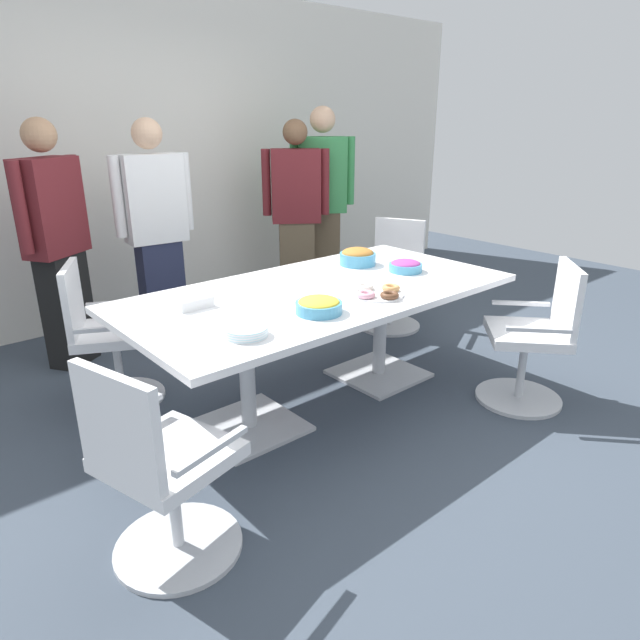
% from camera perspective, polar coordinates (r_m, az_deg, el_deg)
% --- Properties ---
extents(ground_plane, '(10.00, 10.00, 0.01)m').
position_cam_1_polar(ground_plane, '(3.68, 0.00, -8.13)').
color(ground_plane, '#3D4754').
extents(back_wall, '(8.00, 0.10, 2.80)m').
position_cam_1_polar(back_wall, '(5.31, -17.83, 15.57)').
color(back_wall, white).
rests_on(back_wall, ground).
extents(conference_table, '(2.40, 1.20, 0.75)m').
position_cam_1_polar(conference_table, '(3.43, 0.00, 1.18)').
color(conference_table, white).
rests_on(conference_table, ground).
extents(office_chair_0, '(0.72, 0.72, 0.91)m').
position_cam_1_polar(office_chair_0, '(4.86, 7.42, 4.05)').
color(office_chair_0, silver).
rests_on(office_chair_0, ground).
extents(office_chair_1, '(0.73, 0.73, 0.91)m').
position_cam_1_polar(office_chair_1, '(3.75, -21.01, -2.10)').
color(office_chair_1, silver).
rests_on(office_chair_1, ground).
extents(office_chair_2, '(0.66, 0.66, 0.91)m').
position_cam_1_polar(office_chair_2, '(2.38, -16.03, -14.93)').
color(office_chair_2, silver).
rests_on(office_chair_2, ground).
extents(office_chair_3, '(0.76, 0.76, 0.91)m').
position_cam_1_polar(office_chair_3, '(3.75, 21.06, -2.13)').
color(office_chair_3, silver).
rests_on(office_chair_3, ground).
extents(person_standing_0, '(0.56, 0.42, 1.74)m').
position_cam_1_polar(person_standing_0, '(4.33, -25.30, 7.10)').
color(person_standing_0, black).
rests_on(person_standing_0, ground).
extents(person_standing_1, '(0.61, 0.26, 1.73)m').
position_cam_1_polar(person_standing_1, '(4.53, -16.35, 8.68)').
color(person_standing_1, '#232842').
rests_on(person_standing_1, ground).
extents(person_standing_2, '(0.55, 0.43, 1.72)m').
position_cam_1_polar(person_standing_2, '(5.23, -2.44, 10.82)').
color(person_standing_2, brown).
rests_on(person_standing_2, ground).
extents(person_standing_3, '(0.55, 0.43, 1.83)m').
position_cam_1_polar(person_standing_3, '(5.45, 0.25, 11.92)').
color(person_standing_3, brown).
rests_on(person_standing_3, ground).
extents(snack_bowl_pretzels, '(0.25, 0.25, 0.12)m').
position_cam_1_polar(snack_bowl_pretzels, '(3.96, 3.87, 6.49)').
color(snack_bowl_pretzels, '#4C9EC6').
rests_on(snack_bowl_pretzels, conference_table).
extents(snack_bowl_chips_yellow, '(0.25, 0.25, 0.09)m').
position_cam_1_polar(snack_bowl_chips_yellow, '(2.97, -0.12, 1.52)').
color(snack_bowl_chips_yellow, '#4C9EC6').
rests_on(snack_bowl_chips_yellow, conference_table).
extents(snack_bowl_candy_mix, '(0.22, 0.22, 0.08)m').
position_cam_1_polar(snack_bowl_candy_mix, '(3.82, 8.75, 5.49)').
color(snack_bowl_candy_mix, '#4C9EC6').
rests_on(snack_bowl_candy_mix, conference_table).
extents(donut_platter, '(0.32, 0.32, 0.04)m').
position_cam_1_polar(donut_platter, '(3.28, 5.91, 2.82)').
color(donut_platter, white).
rests_on(donut_platter, conference_table).
extents(plate_stack, '(0.21, 0.21, 0.05)m').
position_cam_1_polar(plate_stack, '(2.68, -7.59, -1.18)').
color(plate_stack, white).
rests_on(plate_stack, conference_table).
extents(napkin_pile, '(0.20, 0.20, 0.06)m').
position_cam_1_polar(napkin_pile, '(3.17, -13.18, 1.94)').
color(napkin_pile, white).
rests_on(napkin_pile, conference_table).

